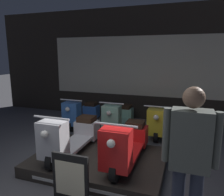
# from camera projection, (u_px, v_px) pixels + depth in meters

# --- Properties ---
(shop_wall_back) EXTENTS (9.06, 0.09, 3.20)m
(shop_wall_back) POSITION_uv_depth(u_px,v_px,m) (133.00, 64.00, 6.34)
(shop_wall_back) COLOR #28231E
(shop_wall_back) RESTS_ON ground_plane
(display_platform) EXTENTS (2.18, 1.51, 0.19)m
(display_platform) POSITION_uv_depth(u_px,v_px,m) (99.00, 162.00, 3.71)
(display_platform) COLOR #2D2823
(display_platform) RESTS_ON ground_plane
(scooter_display_left) EXTENTS (0.58, 1.58, 0.81)m
(scooter_display_left) POSITION_uv_depth(u_px,v_px,m) (71.00, 136.00, 3.75)
(scooter_display_left) COLOR black
(scooter_display_left) RESTS_ON display_platform
(scooter_display_right) EXTENTS (0.58, 1.58, 0.81)m
(scooter_display_right) POSITION_uv_depth(u_px,v_px,m) (126.00, 144.00, 3.44)
(scooter_display_right) COLOR black
(scooter_display_right) RESTS_ON display_platform
(scooter_backrow_0) EXTENTS (0.58, 1.58, 0.81)m
(scooter_backrow_0) POSITION_uv_depth(u_px,v_px,m) (82.00, 113.00, 5.91)
(scooter_backrow_0) COLOR black
(scooter_backrow_0) RESTS_ON ground_plane
(scooter_backrow_1) EXTENTS (0.58, 1.58, 0.81)m
(scooter_backrow_1) POSITION_uv_depth(u_px,v_px,m) (119.00, 117.00, 5.57)
(scooter_backrow_1) COLOR black
(scooter_backrow_1) RESTS_ON ground_plane
(scooter_backrow_2) EXTENTS (0.58, 1.58, 0.81)m
(scooter_backrow_2) POSITION_uv_depth(u_px,v_px,m) (160.00, 121.00, 5.24)
(scooter_backrow_2) COLOR black
(scooter_backrow_2) RESTS_ON ground_plane
(person_right_browsing) EXTENTS (0.54, 0.21, 1.59)m
(person_right_browsing) POSITION_uv_depth(u_px,v_px,m) (190.00, 154.00, 2.15)
(person_right_browsing) COLOR #232838
(person_right_browsing) RESTS_ON ground_plane
(price_sign_board) EXTENTS (0.47, 0.04, 0.73)m
(price_sign_board) POSITION_uv_depth(u_px,v_px,m) (71.00, 182.00, 2.63)
(price_sign_board) COLOR black
(price_sign_board) RESTS_ON ground_plane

